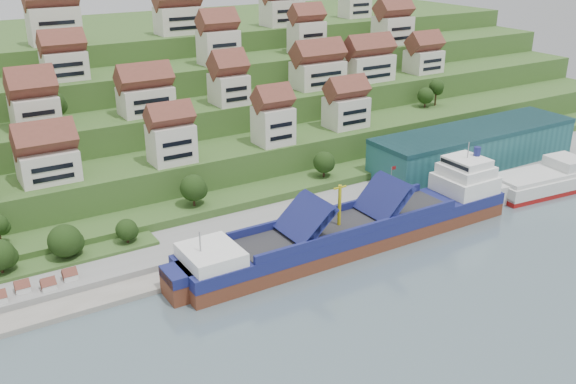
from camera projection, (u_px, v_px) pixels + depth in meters
ground at (353, 243)px, 131.80m from camera, size 300.00×300.00×0.00m
quay at (382, 195)px, 152.89m from camera, size 180.00×14.00×2.20m
pebble_beach at (48, 292)px, 113.07m from camera, size 45.00×20.00×1.00m
hillside at (164, 92)px, 209.50m from camera, size 260.00×128.00×31.00m
hillside_village at (199, 69)px, 169.98m from camera, size 151.55×63.78×29.78m
hillside_trees at (193, 125)px, 153.18m from camera, size 140.91×62.75×30.70m
warehouse at (474, 147)px, 167.61m from camera, size 60.00×15.00×10.00m
flagpole at (391, 180)px, 145.84m from camera, size 1.28×0.16×8.00m
beach_huts at (36, 290)px, 110.51m from camera, size 14.40×3.70×2.20m
cargo_ship at (362, 228)px, 130.93m from camera, size 75.10×12.02×16.61m
second_ship at (545, 181)px, 157.53m from camera, size 29.38×13.05×8.28m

